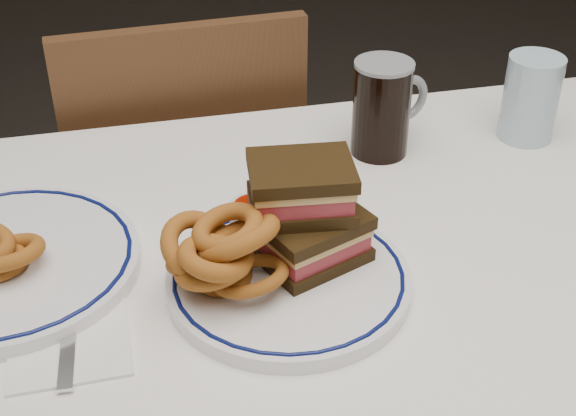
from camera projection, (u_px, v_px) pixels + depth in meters
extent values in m
cube|color=white|center=(312.00, 294.00, 0.90)|extent=(1.26, 0.86, 0.03)
cylinder|color=#432315|center=(543.00, 294.00, 1.49)|extent=(0.06, 0.06, 0.71)
cube|color=white|center=(244.00, 168.00, 1.30)|extent=(1.26, 0.01, 0.17)
cube|color=#432315|center=(181.00, 212.00, 1.62)|extent=(0.42, 0.42, 0.04)
cylinder|color=#432315|center=(246.00, 237.00, 1.92)|extent=(0.03, 0.03, 0.39)
cylinder|color=#432315|center=(287.00, 331.00, 1.64)|extent=(0.03, 0.03, 0.39)
cylinder|color=#432315|center=(100.00, 262.00, 1.83)|extent=(0.03, 0.03, 0.39)
cylinder|color=#432315|center=(117.00, 366.00, 1.56)|extent=(0.03, 0.03, 0.39)
cube|color=#432315|center=(189.00, 152.00, 1.34)|extent=(0.40, 0.05, 0.44)
cylinder|color=white|center=(289.00, 281.00, 0.89)|extent=(0.27, 0.27, 0.02)
torus|color=#0A124E|center=(289.00, 275.00, 0.88)|extent=(0.26, 0.26, 0.01)
cube|color=black|center=(312.00, 253.00, 0.90)|extent=(0.14, 0.12, 0.02)
cube|color=#AD323D|center=(312.00, 241.00, 0.89)|extent=(0.13, 0.11, 0.02)
cube|color=tan|center=(312.00, 230.00, 0.88)|extent=(0.13, 0.12, 0.01)
cube|color=black|center=(312.00, 221.00, 0.88)|extent=(0.14, 0.12, 0.02)
cube|color=black|center=(301.00, 204.00, 0.88)|extent=(0.12, 0.10, 0.02)
cube|color=#AD323D|center=(301.00, 191.00, 0.87)|extent=(0.11, 0.09, 0.02)
cube|color=tan|center=(301.00, 180.00, 0.86)|extent=(0.12, 0.10, 0.01)
cube|color=black|center=(301.00, 170.00, 0.86)|extent=(0.12, 0.10, 0.02)
torus|color=brown|center=(217.00, 270.00, 0.87)|extent=(0.09, 0.08, 0.05)
torus|color=brown|center=(251.00, 276.00, 0.85)|extent=(0.09, 0.09, 0.05)
torus|color=brown|center=(203.00, 265.00, 0.85)|extent=(0.09, 0.08, 0.06)
torus|color=brown|center=(214.00, 265.00, 0.83)|extent=(0.09, 0.09, 0.05)
torus|color=brown|center=(199.00, 247.00, 0.84)|extent=(0.10, 0.09, 0.08)
torus|color=brown|center=(215.00, 258.00, 0.81)|extent=(0.08, 0.08, 0.04)
torus|color=brown|center=(239.00, 238.00, 0.82)|extent=(0.11, 0.09, 0.08)
torus|color=brown|center=(227.00, 229.00, 0.82)|extent=(0.08, 0.08, 0.04)
cylinder|color=silver|center=(255.00, 218.00, 0.94)|extent=(0.06, 0.06, 0.03)
cylinder|color=#941402|center=(254.00, 209.00, 0.94)|extent=(0.05, 0.05, 0.01)
cylinder|color=black|center=(381.00, 109.00, 1.11)|extent=(0.08, 0.08, 0.13)
cylinder|color=gray|center=(385.00, 64.00, 1.07)|extent=(0.08, 0.08, 0.01)
torus|color=gray|center=(408.00, 98.00, 1.13)|extent=(0.07, 0.03, 0.07)
cylinder|color=#A5C5D5|center=(531.00, 98.00, 1.15)|extent=(0.08, 0.08, 0.12)
cylinder|color=white|center=(8.00, 265.00, 0.91)|extent=(0.30, 0.30, 0.02)
torus|color=#0A124E|center=(6.00, 258.00, 0.90)|extent=(0.28, 0.28, 0.01)
torus|color=brown|center=(7.00, 253.00, 0.88)|extent=(0.09, 0.09, 0.05)
cube|color=white|center=(69.00, 343.00, 0.81)|extent=(0.12, 0.12, 0.00)
cube|color=silver|center=(69.00, 340.00, 0.81)|extent=(0.02, 0.14, 0.00)
cube|color=silver|center=(72.00, 294.00, 0.87)|extent=(0.02, 0.03, 0.00)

